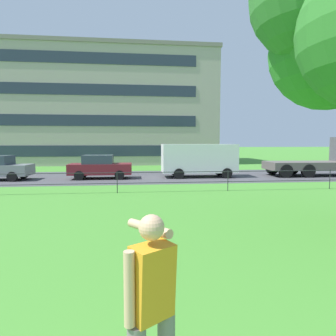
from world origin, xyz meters
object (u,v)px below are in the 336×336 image
(car_maroon_center, at_px, (100,167))
(person_thrower, at_px, (151,306))
(apartment_building_background, at_px, (72,109))
(panel_van_right, at_px, (199,158))
(flatbed_truck_far_left, at_px, (333,159))

(car_maroon_center, bearing_deg, person_thrower, -81.93)
(apartment_building_background, bearing_deg, person_thrower, -77.37)
(car_maroon_center, bearing_deg, apartment_building_background, 107.17)
(panel_van_right, distance_m, apartment_building_background, 20.65)
(panel_van_right, distance_m, flatbed_truck_far_left, 9.71)
(person_thrower, distance_m, flatbed_truck_far_left, 21.93)
(person_thrower, relative_size, car_maroon_center, 0.44)
(person_thrower, height_order, flatbed_truck_far_left, flatbed_truck_far_left)
(car_maroon_center, xyz_separation_m, apartment_building_background, (-5.08, 16.46, 5.47))
(car_maroon_center, height_order, flatbed_truck_far_left, flatbed_truck_far_left)
(apartment_building_background, bearing_deg, car_maroon_center, -72.83)
(car_maroon_center, xyz_separation_m, flatbed_truck_far_left, (16.31, -0.03, 0.44))
(flatbed_truck_far_left, distance_m, apartment_building_background, 27.48)
(person_thrower, distance_m, panel_van_right, 17.67)
(person_thrower, height_order, car_maroon_center, person_thrower)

